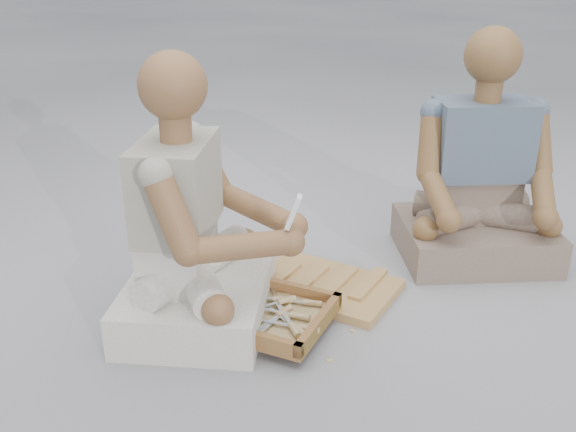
# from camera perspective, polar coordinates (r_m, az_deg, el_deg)

# --- Properties ---
(ground) EXTENTS (60.00, 60.00, 0.00)m
(ground) POSITION_cam_1_polar(r_m,az_deg,el_deg) (2.47, 0.16, -8.04)
(ground) COLOR #A0A0A5
(ground) RESTS_ON ground
(carved_panel) EXTENTS (0.64, 0.54, 0.04)m
(carved_panel) POSITION_cam_1_polar(r_m,az_deg,el_deg) (2.57, 3.25, -6.23)
(carved_panel) COLOR #9A6B3B
(carved_panel) RESTS_ON ground
(tool_tray) EXTENTS (0.56, 0.50, 0.06)m
(tool_tray) POSITION_cam_1_polar(r_m,az_deg,el_deg) (2.32, -2.36, -8.61)
(tool_tray) COLOR brown
(tool_tray) RESTS_ON carved_panel
(chisel_0) EXTENTS (0.19, 0.14, 0.02)m
(chisel_0) POSITION_cam_1_polar(r_m,az_deg,el_deg) (2.36, -0.59, -7.62)
(chisel_0) COLOR silver
(chisel_0) RESTS_ON tool_tray
(chisel_1) EXTENTS (0.12, 0.20, 0.02)m
(chisel_1) POSITION_cam_1_polar(r_m,az_deg,el_deg) (2.21, 0.40, -9.85)
(chisel_1) COLOR silver
(chisel_1) RESTS_ON tool_tray
(chisel_2) EXTENTS (0.06, 0.22, 0.02)m
(chisel_2) POSITION_cam_1_polar(r_m,az_deg,el_deg) (2.40, -4.05, -7.48)
(chisel_2) COLOR silver
(chisel_2) RESTS_ON tool_tray
(chisel_3) EXTENTS (0.22, 0.03, 0.02)m
(chisel_3) POSITION_cam_1_polar(r_m,az_deg,el_deg) (2.36, 1.67, -7.69)
(chisel_3) COLOR silver
(chisel_3) RESTS_ON tool_tray
(chisel_4) EXTENTS (0.22, 0.06, 0.02)m
(chisel_4) POSITION_cam_1_polar(r_m,az_deg,el_deg) (2.22, 1.33, -9.88)
(chisel_4) COLOR silver
(chisel_4) RESTS_ON tool_tray
(chisel_5) EXTENTS (0.16, 0.17, 0.02)m
(chisel_5) POSITION_cam_1_polar(r_m,az_deg,el_deg) (2.23, 0.54, -9.81)
(chisel_5) COLOR silver
(chisel_5) RESTS_ON tool_tray
(chisel_6) EXTENTS (0.12, 0.20, 0.02)m
(chisel_6) POSITION_cam_1_polar(r_m,az_deg,el_deg) (2.30, -0.68, -8.71)
(chisel_6) COLOR silver
(chisel_6) RESTS_ON tool_tray
(chisel_7) EXTENTS (0.10, 0.21, 0.02)m
(chisel_7) POSITION_cam_1_polar(r_m,az_deg,el_deg) (2.30, -0.53, -8.69)
(chisel_7) COLOR silver
(chisel_7) RESTS_ON tool_tray
(chisel_8) EXTENTS (0.22, 0.02, 0.02)m
(chisel_8) POSITION_cam_1_polar(r_m,az_deg,el_deg) (2.37, -0.98, -7.41)
(chisel_8) COLOR silver
(chisel_8) RESTS_ON tool_tray
(chisel_9) EXTENTS (0.22, 0.07, 0.02)m
(chisel_9) POSITION_cam_1_polar(r_m,az_deg,el_deg) (2.28, 0.59, -8.81)
(chisel_9) COLOR silver
(chisel_9) RESTS_ON tool_tray
(chisel_10) EXTENTS (0.10, 0.21, 0.02)m
(chisel_10) POSITION_cam_1_polar(r_m,az_deg,el_deg) (2.32, -0.43, -8.46)
(chisel_10) COLOR silver
(chisel_10) RESTS_ON tool_tray
(wood_chip_0) EXTENTS (0.02, 0.02, 0.00)m
(wood_chip_0) POSITION_cam_1_polar(r_m,az_deg,el_deg) (2.34, -9.04, -10.21)
(wood_chip_0) COLOR tan
(wood_chip_0) RESTS_ON ground
(wood_chip_1) EXTENTS (0.02, 0.02, 0.00)m
(wood_chip_1) POSITION_cam_1_polar(r_m,az_deg,el_deg) (2.34, 5.80, -10.13)
(wood_chip_1) COLOR tan
(wood_chip_1) RESTS_ON ground
(wood_chip_2) EXTENTS (0.02, 0.02, 0.00)m
(wood_chip_2) POSITION_cam_1_polar(r_m,az_deg,el_deg) (2.71, -3.97, -4.99)
(wood_chip_2) COLOR tan
(wood_chip_2) RESTS_ON ground
(wood_chip_3) EXTENTS (0.02, 0.02, 0.00)m
(wood_chip_3) POSITION_cam_1_polar(r_m,az_deg,el_deg) (2.24, -6.61, -11.88)
(wood_chip_3) COLOR tan
(wood_chip_3) RESTS_ON ground
(wood_chip_4) EXTENTS (0.02, 0.02, 0.00)m
(wood_chip_4) POSITION_cam_1_polar(r_m,az_deg,el_deg) (2.19, -6.21, -12.78)
(wood_chip_4) COLOR tan
(wood_chip_4) RESTS_ON ground
(wood_chip_5) EXTENTS (0.02, 0.02, 0.00)m
(wood_chip_5) POSITION_cam_1_polar(r_m,az_deg,el_deg) (2.20, -4.30, -12.47)
(wood_chip_5) COLOR tan
(wood_chip_5) RESTS_ON ground
(wood_chip_6) EXTENTS (0.02, 0.02, 0.00)m
(wood_chip_6) POSITION_cam_1_polar(r_m,az_deg,el_deg) (2.51, -6.81, -7.58)
(wood_chip_6) COLOR tan
(wood_chip_6) RESTS_ON ground
(wood_chip_7) EXTENTS (0.02, 0.02, 0.00)m
(wood_chip_7) POSITION_cam_1_polar(r_m,az_deg,el_deg) (2.40, -3.58, -9.00)
(wood_chip_7) COLOR tan
(wood_chip_7) RESTS_ON ground
(wood_chip_8) EXTENTS (0.02, 0.02, 0.00)m
(wood_chip_8) POSITION_cam_1_polar(r_m,az_deg,el_deg) (2.73, -6.94, -4.96)
(wood_chip_8) COLOR tan
(wood_chip_8) RESTS_ON ground
(wood_chip_9) EXTENTS (0.02, 0.02, 0.00)m
(wood_chip_9) POSITION_cam_1_polar(r_m,az_deg,el_deg) (2.28, -4.22, -11.02)
(wood_chip_9) COLOR tan
(wood_chip_9) RESTS_ON ground
(wood_chip_10) EXTENTS (0.02, 0.02, 0.00)m
(wood_chip_10) POSITION_cam_1_polar(r_m,az_deg,el_deg) (2.19, 3.73, -12.69)
(wood_chip_10) COLOR tan
(wood_chip_10) RESTS_ON ground
(craftsman) EXTENTS (0.65, 0.64, 0.97)m
(craftsman) POSITION_cam_1_polar(r_m,az_deg,el_deg) (2.28, -8.37, -1.74)
(craftsman) COLOR silver
(craftsman) RESTS_ON ground
(companion) EXTENTS (0.72, 0.62, 0.98)m
(companion) POSITION_cam_1_polar(r_m,az_deg,el_deg) (2.85, 16.65, 2.62)
(companion) COLOR #7F6A5B
(companion) RESTS_ON ground
(mobile_phone) EXTENTS (0.06, 0.05, 0.12)m
(mobile_phone) POSITION_cam_1_polar(r_m,az_deg,el_deg) (2.11, 0.49, 0.38)
(mobile_phone) COLOR white
(mobile_phone) RESTS_ON craftsman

